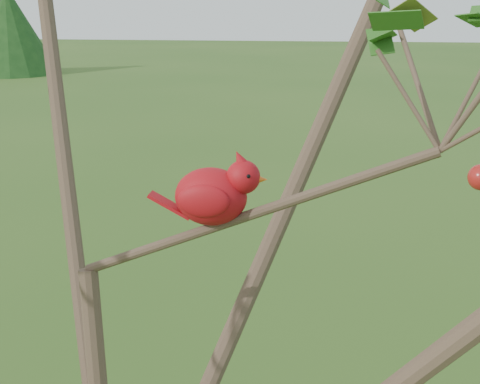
# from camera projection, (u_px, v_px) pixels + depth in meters

# --- Properties ---
(crabapple_tree) EXTENTS (2.35, 2.05, 2.95)m
(crabapple_tree) POSITION_uv_depth(u_px,v_px,m) (100.00, 201.00, 1.05)
(crabapple_tree) COLOR #3E2E21
(crabapple_tree) RESTS_ON ground
(cardinal) EXTENTS (0.21, 0.11, 0.14)m
(cardinal) POSITION_uv_depth(u_px,v_px,m) (215.00, 194.00, 1.13)
(cardinal) COLOR #9F0D13
(cardinal) RESTS_ON ground
(distant_trees) EXTENTS (38.48, 12.11, 3.16)m
(distant_trees) POSITION_uv_depth(u_px,v_px,m) (312.00, 30.00, 22.13)
(distant_trees) COLOR #3E2E21
(distant_trees) RESTS_ON ground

